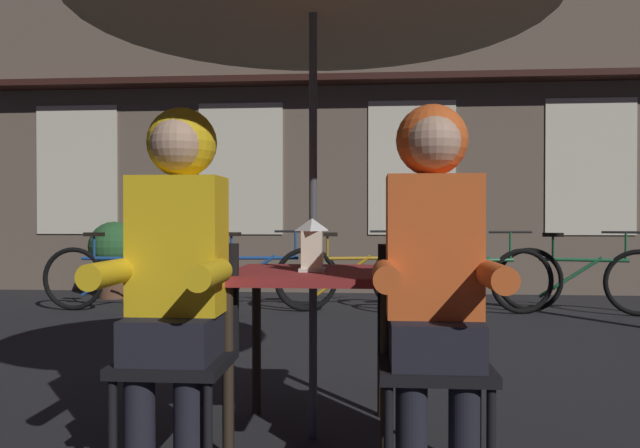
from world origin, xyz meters
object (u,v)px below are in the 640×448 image
at_px(bicycle_third, 354,277).
at_px(bicycle_fifth, 583,280).
at_px(lantern, 312,244).
at_px(person_left_hooded, 176,252).
at_px(person_right_hooded, 434,253).
at_px(bicycle_fourth, 472,280).
at_px(chair_left, 181,343).
at_px(cafe_table, 313,294).
at_px(bicycle_nearest, 121,277).
at_px(bicycle_second, 258,277).
at_px(potted_plant, 114,253).
at_px(chair_right, 432,347).

height_order(bicycle_third, bicycle_fifth, same).
xyz_separation_m(lantern, person_left_hooded, (-0.48, -0.39, -0.01)).
relative_size(person_right_hooded, bicycle_fourth, 0.84).
xyz_separation_m(lantern, chair_left, (-0.48, -0.33, -0.37)).
relative_size(chair_left, person_left_hooded, 0.62).
height_order(lantern, person_right_hooded, person_right_hooded).
relative_size(cafe_table, bicycle_third, 0.45).
bearing_deg(cafe_table, bicycle_nearest, 123.94).
relative_size(lantern, bicycle_fourth, 0.14).
bearing_deg(person_left_hooded, bicycle_second, 95.97).
relative_size(bicycle_second, bicycle_fifth, 1.01).
bearing_deg(cafe_table, chair_left, -142.45).
bearing_deg(bicycle_second, chair_left, -83.94).
distance_m(cafe_table, bicycle_nearest, 4.16).
bearing_deg(potted_plant, chair_left, -64.11).
bearing_deg(cafe_table, bicycle_fifth, 56.34).
bearing_deg(bicycle_third, chair_left, -98.23).
bearing_deg(person_right_hooded, bicycle_nearest, 125.87).
bearing_deg(bicycle_fourth, chair_right, -101.82).
relative_size(chair_right, bicycle_fifth, 0.53).
distance_m(lantern, bicycle_fourth, 3.78).
relative_size(bicycle_nearest, bicycle_fifth, 1.02).
height_order(chair_right, bicycle_nearest, chair_right).
relative_size(bicycle_fourth, potted_plant, 1.81).
bearing_deg(bicycle_nearest, potted_plant, 116.53).
bearing_deg(chair_left, bicycle_fifth, 54.06).
xyz_separation_m(bicycle_fifth, potted_plant, (-5.20, 0.82, 0.20)).
xyz_separation_m(cafe_table, potted_plant, (-2.81, 4.42, -0.09)).
height_order(chair_left, bicycle_third, chair_left).
relative_size(cafe_table, bicycle_fifth, 0.45).
bearing_deg(person_right_hooded, cafe_table, 138.43).
xyz_separation_m(chair_right, bicycle_third, (-0.38, 4.03, -0.14)).
xyz_separation_m(chair_left, bicycle_fifth, (2.88, 3.97, -0.14)).
distance_m(cafe_table, bicycle_third, 3.67).
bearing_deg(bicycle_fifth, bicycle_second, 179.42).
distance_m(person_right_hooded, potted_plant, 5.87).
xyz_separation_m(bicycle_second, potted_plant, (-1.90, 0.79, 0.20)).
bearing_deg(chair_left, person_left_hooded, -90.00).
bearing_deg(bicycle_third, person_left_hooded, -98.12).
bearing_deg(bicycle_third, potted_plant, 165.22).
relative_size(chair_right, bicycle_second, 0.52).
relative_size(person_left_hooded, bicycle_third, 0.85).
bearing_deg(person_right_hooded, person_left_hooded, 180.00).
xyz_separation_m(chair_left, person_left_hooded, (-0.00, -0.06, 0.36)).
xyz_separation_m(bicycle_nearest, bicycle_fourth, (3.60, 0.03, 0.00)).
height_order(cafe_table, chair_left, chair_left).
bearing_deg(chair_right, chair_left, 180.00).
bearing_deg(bicycle_fourth, chair_left, -114.65).
xyz_separation_m(cafe_table, chair_right, (0.48, -0.37, -0.15)).
relative_size(lantern, bicycle_fifth, 0.14).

